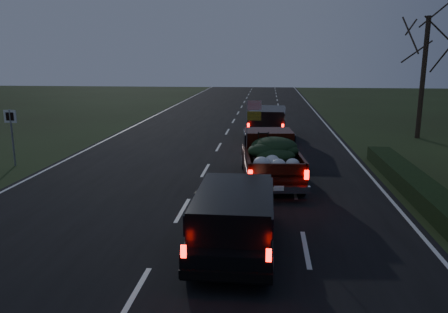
# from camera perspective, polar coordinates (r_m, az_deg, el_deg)

# --- Properties ---
(ground) EXTENTS (120.00, 120.00, 0.00)m
(ground) POSITION_cam_1_polar(r_m,az_deg,el_deg) (13.79, -5.43, -7.05)
(ground) COLOR black
(ground) RESTS_ON ground
(road_asphalt) EXTENTS (14.00, 120.00, 0.02)m
(road_asphalt) POSITION_cam_1_polar(r_m,az_deg,el_deg) (13.79, -5.43, -7.01)
(road_asphalt) COLOR black
(road_asphalt) RESTS_ON ground
(hedge_row) EXTENTS (1.00, 10.00, 0.60)m
(hedge_row) POSITION_cam_1_polar(r_m,az_deg,el_deg) (17.13, 23.31, -3.07)
(hedge_row) COLOR black
(hedge_row) RESTS_ON ground
(route_sign) EXTENTS (0.55, 0.08, 2.50)m
(route_sign) POSITION_cam_1_polar(r_m,az_deg,el_deg) (21.12, -26.01, 3.27)
(route_sign) COLOR gray
(route_sign) RESTS_ON ground
(bare_tree_far) EXTENTS (3.60, 3.60, 7.00)m
(bare_tree_far) POSITION_cam_1_polar(r_m,az_deg,el_deg) (28.18, 24.87, 12.74)
(bare_tree_far) COLOR black
(bare_tree_far) RESTS_ON ground
(pickup_truck) EXTENTS (2.50, 5.43, 2.76)m
(pickup_truck) POSITION_cam_1_polar(r_m,az_deg,el_deg) (16.90, 6.06, 0.28)
(pickup_truck) COLOR #350D07
(pickup_truck) RESTS_ON ground
(lead_suv) EXTENTS (2.31, 5.09, 1.44)m
(lead_suv) POSITION_cam_1_polar(r_m,az_deg,el_deg) (26.21, 5.72, 4.82)
(lead_suv) COLOR black
(lead_suv) RESTS_ON ground
(rear_suv) EXTENTS (2.07, 4.47, 1.28)m
(rear_suv) POSITION_cam_1_polar(r_m,az_deg,el_deg) (10.63, 1.35, -7.54)
(rear_suv) COLOR black
(rear_suv) RESTS_ON ground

